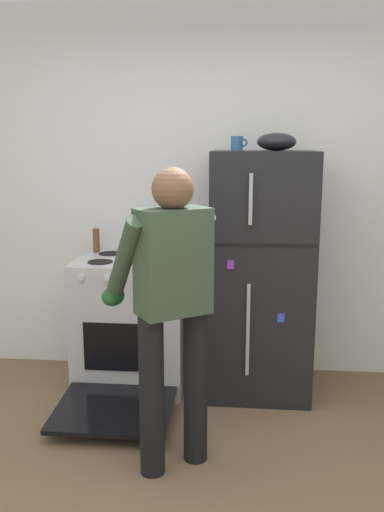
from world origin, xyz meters
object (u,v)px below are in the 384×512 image
object	(u,v)px
red_pot	(152,252)
refrigerator	(261,274)
person_cook	(171,295)
coffee_mug	(237,143)
mixing_bowl	(277,142)
stove_range	(132,323)
pepper_mill	(96,240)

from	to	relation	value
red_pot	refrigerator	bearing A→B (deg)	3.82
refrigerator	red_pot	world-z (taller)	refrigerator
person_cook	coffee_mug	xyz separation A→B (m)	(0.31, 1.05, 0.76)
coffee_mug	mixing_bowl	world-z (taller)	mixing_bowl
person_cook	stove_range	bearing A→B (deg)	112.80
red_pot	coffee_mug	xyz separation A→B (m)	(0.57, 0.10, 0.73)
red_pot	stove_range	bearing A→B (deg)	168.71
red_pot	pepper_mill	bearing A→B (deg)	151.48
person_cook	pepper_mill	bearing A→B (deg)	120.71
stove_range	red_pot	xyz separation A→B (m)	(0.16, -0.03, 0.53)
pepper_mill	red_pot	bearing A→B (deg)	-28.52
stove_range	pepper_mill	distance (m)	0.67
pepper_mill	person_cook	bearing A→B (deg)	-59.29
stove_range	coffee_mug	size ratio (longest dim) A/B	10.99
stove_range	pepper_mill	size ratio (longest dim) A/B	7.20
refrigerator	stove_range	bearing A→B (deg)	-178.88
stove_range	mixing_bowl	world-z (taller)	mixing_bowl
pepper_mill	mixing_bowl	size ratio (longest dim) A/B	0.67
coffee_mug	pepper_mill	distance (m)	1.25
stove_range	coffee_mug	world-z (taller)	coffee_mug
mixing_bowl	person_cook	bearing A→B (deg)	-119.79
refrigerator	person_cook	world-z (taller)	refrigerator
coffee_mug	mixing_bowl	size ratio (longest dim) A/B	0.44
stove_range	person_cook	distance (m)	1.18
mixing_bowl	pepper_mill	bearing A→B (deg)	171.15
stove_range	mixing_bowl	distance (m)	1.61
red_pot	mixing_bowl	distance (m)	1.11
red_pot	person_cook	bearing A→B (deg)	-75.11
person_cook	mixing_bowl	world-z (taller)	mixing_bowl
refrigerator	stove_range	world-z (taller)	refrigerator
refrigerator	coffee_mug	xyz separation A→B (m)	(-0.18, 0.05, 0.88)
person_cook	pepper_mill	xyz separation A→B (m)	(-0.71, 1.20, 0.06)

